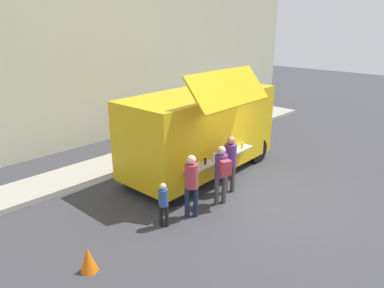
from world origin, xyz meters
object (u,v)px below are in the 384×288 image
(customer_mid_with_backpack, at_px, (222,170))
(customer_rear_waiting, at_px, (191,181))
(child_near_queue, at_px, (163,201))
(food_truck_main, at_px, (201,130))
(traffic_cone_orange, at_px, (88,259))
(customer_front_ordering, at_px, (230,160))
(trash_bin, at_px, (225,123))

(customer_mid_with_backpack, relative_size, customer_rear_waiting, 1.00)
(customer_rear_waiting, xyz_separation_m, child_near_queue, (-0.82, 0.17, -0.33))
(food_truck_main, bearing_deg, child_near_queue, -154.92)
(traffic_cone_orange, bearing_deg, customer_rear_waiting, -0.10)
(traffic_cone_orange, distance_m, customer_rear_waiting, 3.12)
(traffic_cone_orange, bearing_deg, customer_front_ordering, 1.85)
(traffic_cone_orange, distance_m, customer_mid_with_backpack, 4.15)
(customer_front_ordering, bearing_deg, trash_bin, -30.81)
(customer_front_ordering, bearing_deg, customer_rear_waiting, 114.10)
(customer_front_ordering, relative_size, customer_rear_waiting, 1.03)
(traffic_cone_orange, xyz_separation_m, customer_front_ordering, (4.81, 0.16, 0.78))
(customer_front_ordering, bearing_deg, child_near_queue, 108.77)
(customer_mid_with_backpack, distance_m, child_near_queue, 1.92)
(trash_bin, xyz_separation_m, customer_rear_waiting, (-6.51, -4.16, 0.59))
(child_near_queue, bearing_deg, customer_front_ordering, -28.44)
(food_truck_main, xyz_separation_m, trash_bin, (4.17, 2.32, -1.07))
(customer_front_ordering, distance_m, child_near_queue, 2.62)
(traffic_cone_orange, height_order, customer_front_ordering, customer_front_ordering)
(food_truck_main, relative_size, trash_bin, 6.41)
(traffic_cone_orange, relative_size, trash_bin, 0.62)
(traffic_cone_orange, distance_m, customer_front_ordering, 4.87)
(trash_bin, bearing_deg, customer_mid_with_backpack, -141.79)
(trash_bin, xyz_separation_m, customer_mid_with_backpack, (-5.46, -4.30, 0.61))
(trash_bin, relative_size, customer_mid_with_backpack, 0.51)
(trash_bin, relative_size, child_near_queue, 0.74)
(customer_rear_waiting, bearing_deg, customer_mid_with_backpack, -57.33)
(customer_front_ordering, distance_m, customer_mid_with_backpack, 0.79)
(child_near_queue, bearing_deg, food_truck_main, -0.36)
(customer_mid_with_backpack, relative_size, child_near_queue, 1.46)
(food_truck_main, height_order, trash_bin, food_truck_main)
(food_truck_main, bearing_deg, traffic_cone_orange, -163.95)
(food_truck_main, height_order, customer_front_ordering, food_truck_main)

